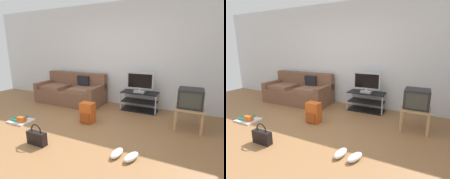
{
  "view_description": "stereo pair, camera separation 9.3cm",
  "coord_description": "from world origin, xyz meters",
  "views": [
    {
      "loc": [
        1.82,
        -2.03,
        1.54
      ],
      "look_at": [
        0.32,
        1.2,
        0.7
      ],
      "focal_mm": 28.12,
      "sensor_mm": 36.0,
      "label": 1
    },
    {
      "loc": [
        1.9,
        -1.99,
        1.54
      ],
      "look_at": [
        0.32,
        1.2,
        0.7
      ],
      "focal_mm": 28.12,
      "sensor_mm": 36.0,
      "label": 2
    }
  ],
  "objects": [
    {
      "name": "ground_plane",
      "position": [
        0.0,
        0.0,
        -0.01
      ],
      "size": [
        9.0,
        9.8,
        0.02
      ],
      "primitive_type": "cube",
      "color": "olive"
    },
    {
      "name": "wall_back",
      "position": [
        0.0,
        2.45,
        1.35
      ],
      "size": [
        9.0,
        0.1,
        2.7
      ],
      "primitive_type": "cube",
      "color": "silver",
      "rests_on": "ground_plane"
    },
    {
      "name": "couch",
      "position": [
        -1.3,
        1.95,
        0.31
      ],
      "size": [
        1.94,
        0.86,
        0.84
      ],
      "color": "brown",
      "rests_on": "ground_plane"
    },
    {
      "name": "tv_stand",
      "position": [
        0.67,
        2.1,
        0.24
      ],
      "size": [
        0.91,
        0.43,
        0.47
      ],
      "color": "black",
      "rests_on": "ground_plane"
    },
    {
      "name": "flat_tv",
      "position": [
        0.67,
        2.07,
        0.71
      ],
      "size": [
        0.65,
        0.22,
        0.49
      ],
      "color": "#B2B2B7",
      "rests_on": "tv_stand"
    },
    {
      "name": "side_table",
      "position": [
        1.83,
        1.48,
        0.37
      ],
      "size": [
        0.51,
        0.51,
        0.44
      ],
      "color": "tan",
      "rests_on": "ground_plane"
    },
    {
      "name": "crt_tv",
      "position": [
        1.83,
        1.49,
        0.62
      ],
      "size": [
        0.44,
        0.42,
        0.36
      ],
      "color": "#232326",
      "rests_on": "side_table"
    },
    {
      "name": "backpack",
      "position": [
        -0.11,
        0.91,
        0.21
      ],
      "size": [
        0.29,
        0.27,
        0.43
      ],
      "rotation": [
        0.0,
        0.0,
        0.43
      ],
      "color": "#CC561E",
      "rests_on": "ground_plane"
    },
    {
      "name": "handbag",
      "position": [
        -0.38,
        -0.19,
        0.12
      ],
      "size": [
        0.35,
        0.11,
        0.36
      ],
      "rotation": [
        0.0,
        0.0,
        -0.4
      ],
      "color": "black",
      "rests_on": "ground_plane"
    },
    {
      "name": "sneakers_pair",
      "position": [
        1.04,
        0.06,
        0.04
      ],
      "size": [
        0.41,
        0.31,
        0.09
      ],
      "color": "white",
      "rests_on": "ground_plane"
    },
    {
      "name": "floor_tray",
      "position": [
        -1.44,
        0.34,
        0.04
      ],
      "size": [
        0.46,
        0.37,
        0.14
      ],
      "color": "silver",
      "rests_on": "ground_plane"
    }
  ]
}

